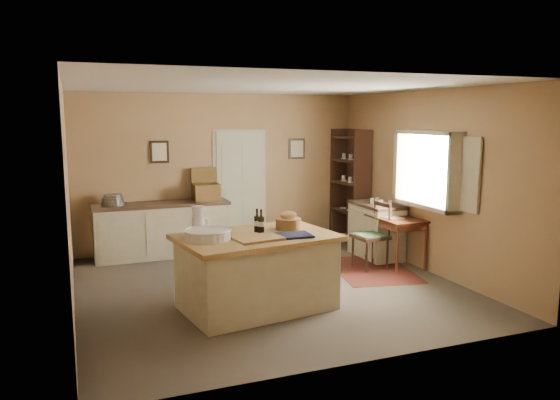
# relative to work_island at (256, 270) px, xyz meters

# --- Properties ---
(ground) EXTENTS (5.00, 5.00, 0.00)m
(ground) POSITION_rel_work_island_xyz_m (0.43, 0.74, -0.48)
(ground) COLOR #524A3F
(ground) RESTS_ON ground
(wall_back) EXTENTS (5.00, 0.10, 2.70)m
(wall_back) POSITION_rel_work_island_xyz_m (0.43, 3.24, 0.87)
(wall_back) COLOR #9B7955
(wall_back) RESTS_ON ground
(wall_front) EXTENTS (5.00, 0.10, 2.70)m
(wall_front) POSITION_rel_work_island_xyz_m (0.43, -1.76, 0.87)
(wall_front) COLOR #9B7955
(wall_front) RESTS_ON ground
(wall_left) EXTENTS (0.10, 5.00, 2.70)m
(wall_left) POSITION_rel_work_island_xyz_m (-2.07, 0.74, 0.87)
(wall_left) COLOR #9B7955
(wall_left) RESTS_ON ground
(wall_right) EXTENTS (0.10, 5.00, 2.70)m
(wall_right) POSITION_rel_work_island_xyz_m (2.93, 0.74, 0.87)
(wall_right) COLOR #9B7955
(wall_right) RESTS_ON ground
(ceiling) EXTENTS (5.00, 5.00, 0.00)m
(ceiling) POSITION_rel_work_island_xyz_m (0.43, 0.74, 2.22)
(ceiling) COLOR silver
(ceiling) RESTS_ON wall_back
(door) EXTENTS (0.97, 0.06, 2.11)m
(door) POSITION_rel_work_island_xyz_m (0.78, 3.21, 0.57)
(door) COLOR #B8BB9F
(door) RESTS_ON ground
(framed_prints) EXTENTS (2.82, 0.02, 0.38)m
(framed_prints) POSITION_rel_work_island_xyz_m (0.63, 3.22, 1.24)
(framed_prints) COLOR black
(framed_prints) RESTS_ON ground
(window) EXTENTS (0.25, 1.99, 1.12)m
(window) POSITION_rel_work_island_xyz_m (2.86, 0.54, 1.07)
(window) COLOR beige
(window) RESTS_ON ground
(work_island) EXTENTS (2.00, 1.46, 1.20)m
(work_island) POSITION_rel_work_island_xyz_m (0.00, 0.00, 0.00)
(work_island) COLOR beige
(work_island) RESTS_ON ground
(sideboard) EXTENTS (2.21, 0.63, 1.18)m
(sideboard) POSITION_rel_work_island_xyz_m (-0.65, 2.94, -0.00)
(sideboard) COLOR beige
(sideboard) RESTS_ON ground
(rug) EXTENTS (1.40, 1.79, 0.01)m
(rug) POSITION_rel_work_island_xyz_m (2.18, 0.94, -0.48)
(rug) COLOR #4B1F16
(rug) RESTS_ON ground
(writing_desk) EXTENTS (0.58, 0.95, 0.82)m
(writing_desk) POSITION_rel_work_island_xyz_m (2.63, 1.04, 0.19)
(writing_desk) COLOR #37170C
(writing_desk) RESTS_ON ground
(desk_chair) EXTENTS (0.50, 0.50, 0.99)m
(desk_chair) POSITION_rel_work_island_xyz_m (2.19, 1.04, 0.01)
(desk_chair) COLOR black
(desk_chair) RESTS_ON ground
(right_cabinet) EXTENTS (0.56, 1.01, 0.99)m
(right_cabinet) POSITION_rel_work_island_xyz_m (2.63, 1.61, -0.02)
(right_cabinet) COLOR beige
(right_cabinet) RESTS_ON ground
(shelving_unit) EXTENTS (0.35, 0.94, 2.08)m
(shelving_unit) POSITION_rel_work_island_xyz_m (2.79, 2.74, 0.56)
(shelving_unit) COLOR black
(shelving_unit) RESTS_ON ground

